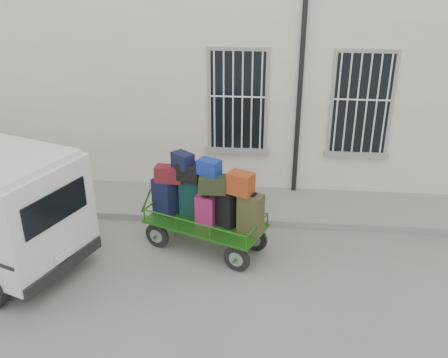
% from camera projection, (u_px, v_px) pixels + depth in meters
% --- Properties ---
extents(ground, '(80.00, 80.00, 0.00)m').
position_uv_depth(ground, '(247.00, 262.00, 9.28)').
color(ground, slate).
rests_on(ground, ground).
extents(building, '(24.00, 5.15, 6.00)m').
position_uv_depth(building, '(260.00, 48.00, 13.03)').
color(building, beige).
rests_on(building, ground).
extents(sidewalk, '(24.00, 1.70, 0.15)m').
position_uv_depth(sidewalk, '(252.00, 205.00, 11.24)').
color(sidewalk, gray).
rests_on(sidewalk, ground).
extents(luggage_cart, '(2.64, 1.79, 1.88)m').
position_uv_depth(luggage_cart, '(205.00, 202.00, 9.34)').
color(luggage_cart, black).
rests_on(luggage_cart, ground).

